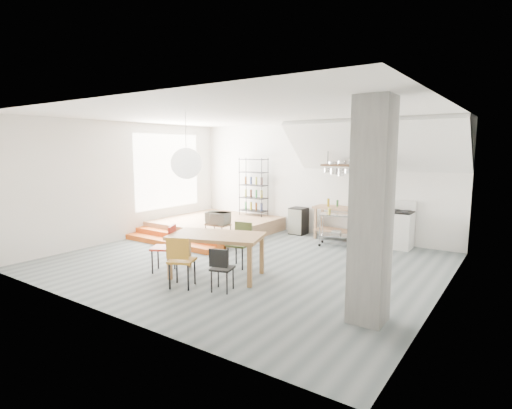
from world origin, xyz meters
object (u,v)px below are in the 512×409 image
Objects in this scene: mini_fridge at (298,221)px; rolling_cart at (336,225)px; stove at (400,229)px; dining_table at (217,239)px.

rolling_cart is at bearing -26.27° from mini_fridge.
stove reaches higher than mini_fridge.
rolling_cart is 1.67m from mini_fridge.
mini_fridge is (-0.58, 4.38, -0.36)m from dining_table.
mini_fridge is (-1.50, 0.74, -0.15)m from rolling_cart.
rolling_cart is (-1.40, -0.69, 0.06)m from stove.
rolling_cart is (0.92, 3.64, -0.21)m from dining_table.
dining_table is (-2.32, -4.33, 0.27)m from stove.
stove is 1.27× the size of rolling_cart.
rolling_cart is at bearing 57.14° from dining_table.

